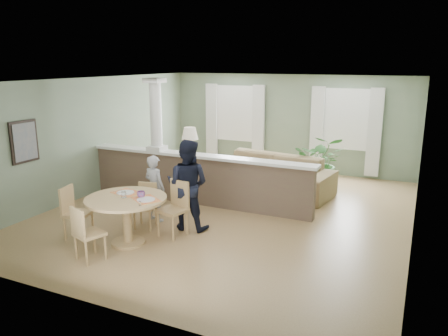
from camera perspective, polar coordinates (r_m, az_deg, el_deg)
The scene contains 12 objects.
ground at distance 9.16m, azimuth 0.85°, elevation -5.70°, with size 8.00×8.00×0.00m, color tan.
room_shell at distance 9.31m, azimuth 2.31°, elevation 6.09°, with size 7.02×8.02×2.71m.
pony_wall at distance 9.55m, azimuth -4.06°, elevation -0.49°, with size 5.32×0.38×2.70m.
sofa at distance 10.45m, azimuth 5.87°, elevation -0.78°, with size 3.01×1.18×0.88m, color olive.
houseplant at distance 10.84m, azimuth 12.54°, elevation 0.78°, with size 1.22×1.05×1.35m, color #2E6327.
dining_table at distance 7.58m, azimuth -12.57°, elevation -5.01°, with size 1.37×1.37×0.94m.
chair_far_boy at distance 8.36m, azimuth -10.12°, elevation -4.51°, with size 0.45×0.45×0.84m.
chair_far_man at distance 7.88m, azimuth -6.37°, elevation -4.90°, with size 0.53×0.53×0.99m.
chair_near at distance 7.16m, azimuth -17.69°, elevation -7.91°, with size 0.51×0.51×0.90m.
chair_side at distance 8.14m, azimuth -19.04°, elevation -5.20°, with size 0.50×0.50×0.94m.
child_person at distance 8.58m, azimuth -9.04°, elevation -2.63°, with size 0.48×0.31×1.31m, color #96969B.
man_person at distance 8.06m, azimuth -4.80°, elevation -2.19°, with size 0.82×0.64×1.69m, color black.
Camera 1 is at (3.50, -7.89, 3.07)m, focal length 35.00 mm.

